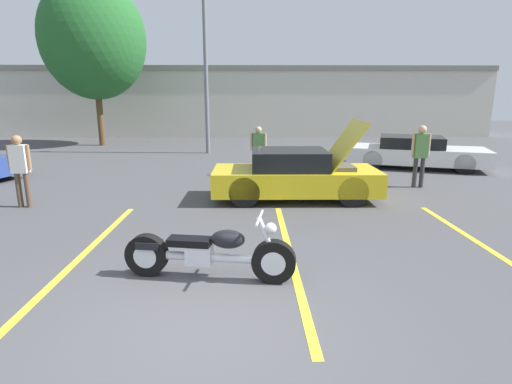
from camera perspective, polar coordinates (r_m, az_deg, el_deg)
name	(u,v)px	position (r m, az deg, el deg)	size (l,w,h in m)	color
ground_plane	(201,327)	(4.72, -7.80, -18.60)	(80.00, 80.00, 0.00)	#474749
parking_stripe_middle	(83,255)	(7.11, -23.54, -8.27)	(0.12, 5.46, 0.01)	yellow
parking_stripe_back	(290,254)	(6.61, 4.87, -8.78)	(0.12, 5.46, 0.01)	yellow
parking_stripe_far	(494,252)	(7.72, 30.82, -7.41)	(0.12, 5.46, 0.01)	yellow
far_building	(241,100)	(27.53, -2.20, 13.06)	(32.00, 4.20, 4.40)	beige
light_pole	(207,46)	(18.47, -7.04, 20.01)	(1.21, 0.28, 8.53)	slate
tree_background	(93,39)	(22.95, -22.21, 19.54)	(5.16, 5.16, 8.30)	brown
motorcycle	(209,253)	(5.66, -6.79, -8.69)	(2.42, 0.75, 0.94)	black
show_car_hood_open	(296,175)	(9.96, 5.69, 2.41)	(4.06, 1.74, 1.94)	yellow
parked_car_right_row	(415,152)	(15.59, 21.71, 5.29)	(5.10, 3.34, 1.13)	white
spectator_near_motorcycle	(420,151)	(12.07, 22.44, 5.46)	(0.52, 0.23, 1.74)	#333338
spectator_midground	(258,147)	(12.89, 0.35, 6.45)	(0.52, 0.21, 1.59)	#38476B
spectator_far_lot	(20,165)	(10.57, -30.66, 3.33)	(0.52, 0.22, 1.67)	brown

